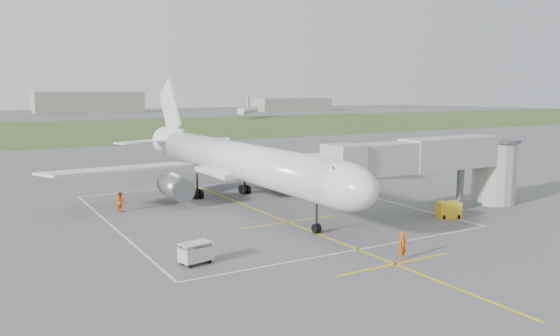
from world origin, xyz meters
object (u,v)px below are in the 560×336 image
baggage_cart (196,253)px  ramp_worker_nose (403,246)px  gpu_unit (449,210)px  jet_bridge (445,163)px  airliner (236,161)px  ramp_worker_wing (120,202)px

baggage_cart → ramp_worker_nose: ramp_worker_nose is taller
gpu_unit → jet_bridge: bearing=74.8°
gpu_unit → ramp_worker_nose: size_ratio=1.22×
airliner → gpu_unit: bearing=-51.0°
ramp_worker_nose → jet_bridge: bearing=26.8°
gpu_unit → ramp_worker_wing: ramp_worker_wing is taller
ramp_worker_nose → airliner: bearing=85.0°
jet_bridge → baggage_cart: jet_bridge is taller
jet_bridge → gpu_unit: bearing=-128.6°
airliner → ramp_worker_nose: bearing=-87.4°
gpu_unit → ramp_worker_nose: 14.56m
airliner → jet_bridge: airliner is taller
baggage_cart → ramp_worker_nose: 14.23m
jet_bridge → gpu_unit: 5.20m
gpu_unit → ramp_worker_nose: ramp_worker_nose is taller
jet_bridge → baggage_cart: (-27.35, -3.64, -3.98)m
baggage_cart → airliner: bearing=45.1°
airliner → baggage_cart: size_ratio=19.82×
baggage_cart → ramp_worker_wing: ramp_worker_wing is taller
gpu_unit → ramp_worker_wing: 31.32m
airliner → ramp_worker_nose: size_ratio=24.07×
baggage_cart → ramp_worker_wing: 19.24m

